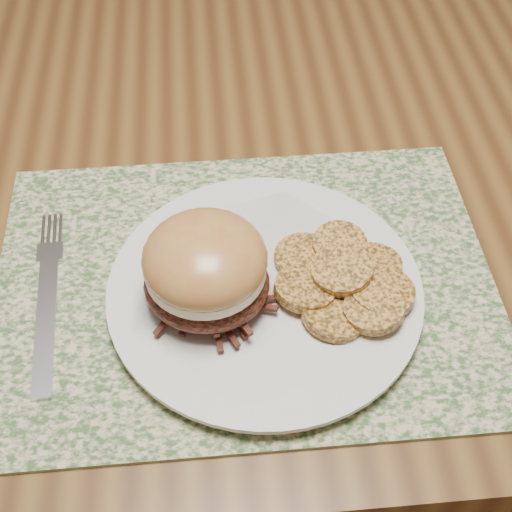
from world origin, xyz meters
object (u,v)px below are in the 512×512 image
at_px(dining_table, 112,179).
at_px(pork_sandwich, 206,269).
at_px(dinner_plate, 265,292).
at_px(fork, 48,296).

xyz_separation_m(dining_table, pork_sandwich, (0.11, -0.26, 0.14)).
bearing_deg(pork_sandwich, dinner_plate, 22.65).
height_order(dinner_plate, pork_sandwich, pork_sandwich).
relative_size(dining_table, dinner_plate, 5.77).
xyz_separation_m(dining_table, dinner_plate, (0.16, -0.26, 0.09)).
relative_size(dinner_plate, pork_sandwich, 2.05).
relative_size(dinner_plate, fork, 1.27).
bearing_deg(dinner_plate, pork_sandwich, -170.61).
relative_size(dining_table, pork_sandwich, 11.84).
distance_m(dinner_plate, pork_sandwich, 0.07).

